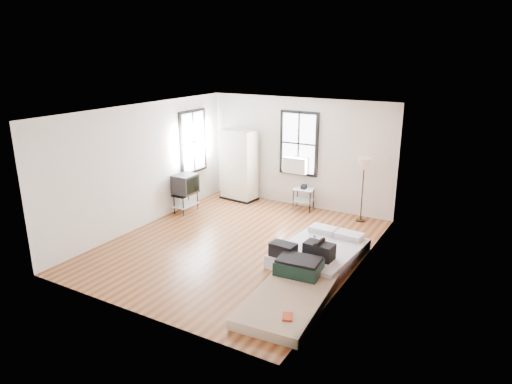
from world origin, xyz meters
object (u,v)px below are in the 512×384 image
Objects in this scene: mattress_main at (319,252)px; tv_stand at (185,185)px; wardrobe at (239,165)px; floor_lamp at (364,168)px; side_table at (304,193)px; mattress_bare at (291,291)px.

tv_stand reaches higher than mattress_main.
wardrobe is 3.43m from floor_lamp.
mattress_bare is at bearing -68.51° from side_table.
side_table is (-1.63, 4.14, 0.31)m from mattress_bare.
wardrobe is (-3.35, 2.46, 0.78)m from mattress_main.
floor_lamp is at bearing 92.62° from mattress_main.
wardrobe is 1.96× the size of tv_stand.
mattress_bare is at bearing -88.57° from floor_lamp.
floor_lamp is at bearing 21.78° from tv_stand.
floor_lamp is 1.58× the size of tv_stand.
wardrobe reaches higher than mattress_main.
floor_lamp is (3.41, 0.00, 0.36)m from wardrobe.
wardrobe is 2.90× the size of side_table.
side_table is at bearing 177.37° from floor_lamp.
mattress_main is 2.94m from side_table.
side_table reaches higher than mattress_bare.
mattress_bare is at bearing -79.92° from mattress_main.
mattress_main is 0.91× the size of mattress_bare.
mattress_main reaches higher than mattress_bare.
wardrobe is at bearing 147.82° from mattress_main.
tv_stand is (-2.50, -1.62, 0.25)m from side_table.
mattress_main is at bearing -91.52° from floor_lamp.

